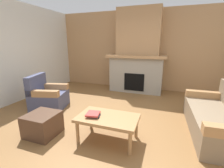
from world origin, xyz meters
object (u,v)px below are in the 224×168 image
(coffee_table, at_px, (108,120))
(ottoman, at_px, (43,124))
(couch, at_px, (220,119))
(fireplace, at_px, (137,57))
(armchair, at_px, (48,97))

(coffee_table, distance_m, ottoman, 1.19)
(couch, relative_size, ottoman, 3.52)
(fireplace, xyz_separation_m, coffee_table, (0.11, -3.04, -0.79))
(couch, distance_m, ottoman, 3.18)
(armchair, relative_size, coffee_table, 0.93)
(fireplace, distance_m, armchair, 3.03)
(armchair, relative_size, ottoman, 1.79)
(armchair, bearing_deg, coffee_table, -22.02)
(armchair, xyz_separation_m, ottoman, (0.78, -1.02, -0.09))
(fireplace, relative_size, armchair, 2.90)
(fireplace, height_order, couch, fireplace)
(coffee_table, bearing_deg, ottoman, -168.30)
(fireplace, xyz_separation_m, couch, (1.94, -2.18, -0.88))
(couch, height_order, coffee_table, couch)
(coffee_table, bearing_deg, armchair, 157.98)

